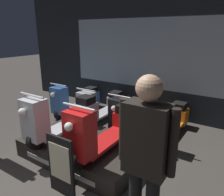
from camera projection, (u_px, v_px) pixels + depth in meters
The scene contains 10 objects.
shop_wall_back at pixel (153, 52), 5.34m from camera, with size 8.45×0.09×3.20m.
display_platform at pixel (85, 148), 3.76m from camera, with size 2.03×1.28×0.31m.
scooter_display_left at pixel (62, 117), 3.82m from camera, with size 0.52×1.64×0.89m.
scooter_display_right at pixel (105, 129), 3.34m from camera, with size 0.52×1.64×0.89m.
scooter_backrow_0 at pixel (76, 100), 5.76m from camera, with size 0.52×1.64×0.89m.
scooter_backrow_1 at pixel (102, 106), 5.32m from camera, with size 0.52×1.64×0.89m.
scooter_backrow_2 at pixel (132, 113), 4.87m from camera, with size 0.52×1.64×0.89m.
scooter_backrow_3 at pixel (169, 121), 4.42m from camera, with size 0.52×1.64×0.89m.
person_right_browsing at pixel (146, 154), 1.97m from camera, with size 0.56×0.23×1.76m.
price_sign_board at pixel (61, 166), 2.81m from camera, with size 0.43×0.04×0.84m.
Camera 1 is at (2.16, -1.14, 2.09)m, focal length 35.00 mm.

